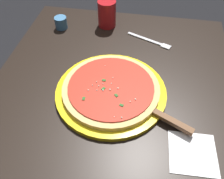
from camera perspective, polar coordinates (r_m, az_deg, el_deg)
name	(u,v)px	position (r m, az deg, el deg)	size (l,w,h in m)	color
ground_plane	(112,175)	(1.42, 0.12, -19.58)	(5.00, 5.00, 0.00)	black
restaurant_table	(113,112)	(0.91, 0.17, -5.30)	(0.91, 0.81, 0.73)	black
serving_plate	(112,92)	(0.76, 0.00, -0.61)	(0.35, 0.35, 0.02)	yellow
pizza	(112,88)	(0.75, 0.00, 0.26)	(0.31, 0.31, 0.02)	#DBB26B
pizza_server	(159,115)	(0.71, 11.04, -5.89)	(0.14, 0.22, 0.01)	silver
cup_tall_drink	(107,14)	(1.04, -1.22, 17.58)	(0.07, 0.07, 0.11)	#B2191E
cup_small_sauce	(61,23)	(1.06, -12.03, 15.26)	(0.05, 0.05, 0.05)	teal
napkin_folded_right	(193,153)	(0.69, 18.61, -14.14)	(0.12, 0.12, 0.00)	white
fork	(151,41)	(0.98, 9.31, 11.26)	(0.09, 0.18, 0.00)	silver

